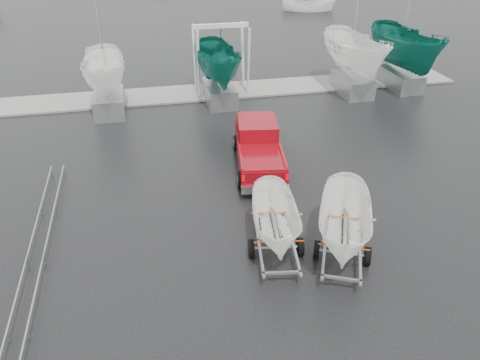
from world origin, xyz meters
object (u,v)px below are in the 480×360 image
Objects in this scene: trailer_parked at (351,186)px; boat_hoist at (221,49)px; pickup_truck at (258,145)px; trailer_hitched at (278,189)px.

trailer_parked reaches higher than boat_hoist.
trailer_parked reaches higher than pickup_truck.
boat_hoist is at bearing 117.45° from trailer_parked.
trailer_hitched reaches higher than boat_hoist.
pickup_truck is 1.37× the size of boat_hoist.
trailer_parked is (1.05, -6.85, 1.73)m from pickup_truck.
pickup_truck is 1.28× the size of trailer_hitched.
trailer_hitched is 15.92m from boat_hoist.
boat_hoist is (0.17, 9.75, 1.73)m from pickup_truck.
trailer_hitched is 0.90× the size of trailer_parked.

